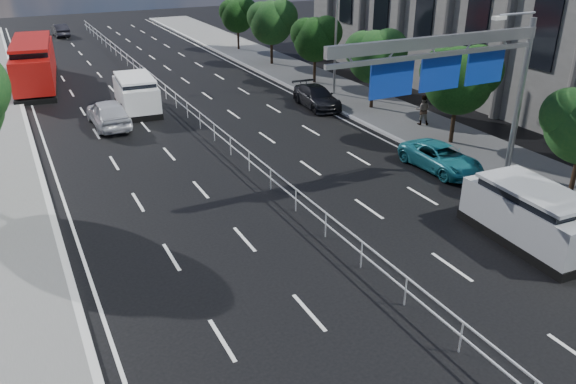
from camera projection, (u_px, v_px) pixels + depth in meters
median_fence at (204, 123)px, 32.02m from camera, size 0.05×85.00×1.02m
overhead_gantry at (458, 64)px, 22.60m from camera, size 10.24×0.38×7.45m
streetlight_far at (333, 19)px, 37.21m from camera, size 2.78×2.40×9.00m
far_tree_d at (460, 77)px, 28.84m from camera, size 3.85×3.59×5.34m
far_tree_e at (375, 54)px, 34.96m from camera, size 3.63×3.38×5.13m
far_tree_f at (316, 37)px, 41.05m from camera, size 3.52×3.28×5.02m
far_tree_g at (272, 20)px, 47.00m from camera, size 3.96×3.69×5.45m
far_tree_h at (238, 14)px, 53.21m from camera, size 3.41×3.18×4.91m
white_minivan at (136, 94)px, 35.67m from camera, size 2.56×5.28×2.24m
red_bus at (34, 62)px, 41.33m from camera, size 3.92×11.44×3.35m
near_car_silver at (108, 113)px, 32.87m from camera, size 2.05×4.86×1.64m
near_car_dark at (60, 30)px, 61.75m from camera, size 1.66×4.12×1.33m
silver_minivan at (531, 216)px, 20.43m from camera, size 2.48×5.31×2.16m
parked_car_teal at (441, 158)px, 26.91m from camera, size 2.19×4.50×1.23m
parked_car_dark at (317, 97)px, 36.66m from camera, size 2.22×4.76×1.34m
pedestrian_b at (423, 110)px, 32.75m from camera, size 1.07×1.01×1.75m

